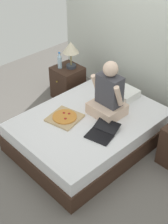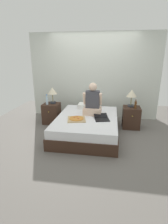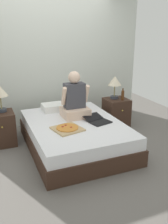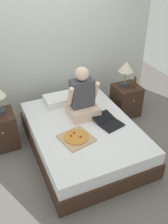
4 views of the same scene
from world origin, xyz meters
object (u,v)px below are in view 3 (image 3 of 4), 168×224
at_px(beer_bottle, 123,95).
at_px(pizza_box, 67,128).
at_px(bed, 75,135).
at_px(nightstand_left, 2,129).
at_px(lamp_on_left_nightstand, 0,93).
at_px(lamp_on_right_nightstand, 115,82).
at_px(nightstand_right, 116,113).
at_px(person_seated, 75,100).
at_px(laptop, 98,121).

height_order(beer_bottle, pizza_box, beer_bottle).
xyz_separation_m(bed, nightstand_left, (-1.10, 0.58, 0.06)).
distance_m(bed, lamp_on_left_nightstand, 1.41).
bearing_deg(lamp_on_right_nightstand, lamp_on_left_nightstand, 180.00).
bearing_deg(nightstand_left, beer_bottle, -2.51).
height_order(nightstand_left, lamp_on_right_nightstand, lamp_on_right_nightstand).
xyz_separation_m(bed, nightstand_right, (1.10, 0.58, 0.06)).
height_order(beer_bottle, person_seated, person_seated).
bearing_deg(nightstand_left, pizza_box, -43.05).
distance_m(nightstand_right, laptop, 1.04).
xyz_separation_m(nightstand_left, nightstand_right, (2.21, 0.00, 0.00)).
bearing_deg(bed, beer_bottle, 22.05).
bearing_deg(person_seated, nightstand_left, 164.97).
relative_size(bed, pizza_box, 4.19).
bearing_deg(lamp_on_left_nightstand, pizza_box, -46.03).
relative_size(bed, laptop, 4.18).
height_order(lamp_on_right_nightstand, person_seated, person_seated).
height_order(bed, nightstand_left, nightstand_left).
distance_m(lamp_on_right_nightstand, person_seated, 1.05).
height_order(nightstand_right, person_seated, person_seated).
relative_size(bed, beer_bottle, 8.72).
xyz_separation_m(beer_bottle, laptop, (-0.81, -0.61, -0.20)).
bearing_deg(nightstand_right, beer_bottle, -54.99).
bearing_deg(beer_bottle, nightstand_left, 177.49).
height_order(person_seated, laptop, person_seated).
bearing_deg(pizza_box, lamp_on_right_nightstand, 34.52).
bearing_deg(nightstand_left, bed, -27.53).
bearing_deg(lamp_on_right_nightstand, pizza_box, -145.48).
relative_size(beer_bottle, laptop, 0.48).
height_order(lamp_on_right_nightstand, beer_bottle, lamp_on_right_nightstand).
height_order(nightstand_right, lamp_on_right_nightstand, lamp_on_right_nightstand).
bearing_deg(lamp_on_right_nightstand, nightstand_left, -178.68).
height_order(nightstand_left, laptop, nightstand_left).
relative_size(bed, person_seated, 2.57).
height_order(nightstand_left, person_seated, person_seated).
xyz_separation_m(beer_bottle, pizza_box, (-1.38, -0.73, -0.20)).
bearing_deg(lamp_on_left_nightstand, nightstand_right, -1.32).
bearing_deg(person_seated, lamp_on_right_nightstand, 21.01).
distance_m(lamp_on_right_nightstand, beer_bottle, 0.29).
distance_m(nightstand_left, beer_bottle, 2.31).
distance_m(lamp_on_left_nightstand, pizza_box, 1.30).
relative_size(lamp_on_left_nightstand, beer_bottle, 1.96).
bearing_deg(pizza_box, nightstand_left, 136.95).
bearing_deg(beer_bottle, pizza_box, -152.08).
xyz_separation_m(nightstand_left, person_seated, (1.20, -0.32, 0.45)).
relative_size(nightstand_right, pizza_box, 1.18).
xyz_separation_m(person_seated, pizza_box, (-0.31, -0.51, -0.27)).
relative_size(nightstand_left, lamp_on_right_nightstand, 1.26).
bearing_deg(bed, pizza_box, -129.25).
distance_m(nightstand_left, lamp_on_right_nightstand, 2.26).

